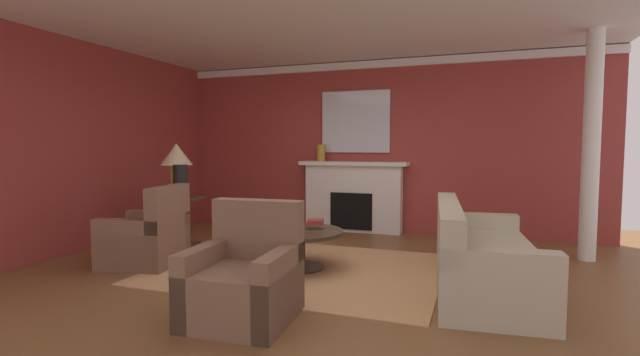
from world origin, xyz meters
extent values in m
plane|color=brown|center=(0.00, 0.00, 0.00)|extent=(8.60, 8.60, 0.00)
cube|color=#9E3833|center=(0.00, 2.87, 1.41)|extent=(7.21, 0.12, 2.82)
cube|color=#9E3833|center=(-3.37, 0.30, 1.41)|extent=(0.12, 6.22, 2.82)
cube|color=white|center=(0.00, 0.30, 2.85)|extent=(7.21, 6.22, 0.06)
cube|color=white|center=(0.00, 2.79, 2.74)|extent=(7.21, 0.08, 0.12)
cube|color=tan|center=(-0.21, 0.24, 0.01)|extent=(3.16, 2.44, 0.01)
cube|color=white|center=(-0.25, 2.67, 0.55)|extent=(1.60, 0.25, 1.10)
cube|color=black|center=(-0.25, 2.65, 0.35)|extent=(0.70, 0.26, 0.60)
cube|color=white|center=(-0.25, 2.64, 1.13)|extent=(1.80, 0.35, 0.06)
cube|color=silver|center=(-0.25, 2.78, 1.82)|extent=(1.16, 0.04, 1.02)
cube|color=#BCB299|center=(1.79, 0.14, 0.23)|extent=(1.09, 2.17, 0.45)
cube|color=#BCB299|center=(1.44, 0.11, 0.65)|extent=(0.39, 2.11, 0.40)
cube|color=#BCB299|center=(1.88, -0.81, 0.31)|extent=(0.91, 0.28, 0.62)
cube|color=#BCB299|center=(1.70, 1.09, 0.31)|extent=(0.91, 0.28, 0.62)
cube|color=brown|center=(-2.02, -0.23, 0.22)|extent=(0.94, 0.94, 0.44)
cube|color=brown|center=(-1.71, -0.17, 0.70)|extent=(0.31, 0.82, 0.51)
cube|color=brown|center=(-2.08, 0.10, 0.30)|extent=(0.81, 0.29, 0.60)
cube|color=brown|center=(-1.96, -0.55, 0.30)|extent=(0.81, 0.29, 0.60)
cube|color=brown|center=(-0.07, -1.34, 0.22)|extent=(0.85, 0.85, 0.44)
cube|color=brown|center=(-0.09, -1.02, 0.70)|extent=(0.81, 0.21, 0.51)
cube|color=brown|center=(-0.40, -1.36, 0.30)|extent=(0.19, 0.81, 0.60)
cube|color=brown|center=(0.26, -1.32, 0.30)|extent=(0.19, 0.81, 0.60)
cylinder|color=#3D2D1E|center=(-0.21, 0.24, 0.43)|extent=(1.00, 1.00, 0.04)
cylinder|color=#3D2D1E|center=(-0.21, 0.24, 0.21)|extent=(0.12, 0.12, 0.41)
cylinder|color=#3D2D1E|center=(-0.21, 0.24, 0.01)|extent=(0.56, 0.56, 0.03)
cube|color=#3D2D1E|center=(-2.26, 0.72, 0.68)|extent=(0.56, 0.56, 0.04)
cube|color=#3D2D1E|center=(-2.26, 0.72, 0.33)|extent=(0.10, 0.10, 0.66)
cube|color=#3D2D1E|center=(-2.26, 0.72, 0.02)|extent=(0.45, 0.45, 0.04)
cylinder|color=#B28E38|center=(-2.26, 0.72, 0.92)|extent=(0.18, 0.18, 0.45)
cone|color=#C6B284|center=(-2.26, 0.72, 1.30)|extent=(0.44, 0.44, 0.30)
cylinder|color=black|center=(-2.11, 0.60, 0.93)|extent=(0.20, 0.20, 0.46)
cylinder|color=#B7892D|center=(-0.80, 2.61, 1.30)|extent=(0.14, 0.14, 0.28)
cube|color=navy|center=(-0.37, 0.31, 0.47)|extent=(0.28, 0.23, 0.05)
cube|color=maroon|center=(-0.08, 0.39, 0.53)|extent=(0.23, 0.22, 0.06)
cylinder|color=white|center=(3.00, 1.81, 1.41)|extent=(0.20, 0.20, 2.82)
camera|label=1|loc=(1.71, -4.42, 1.41)|focal=24.95mm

